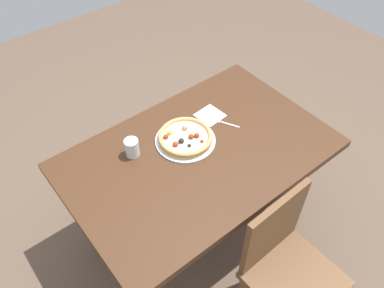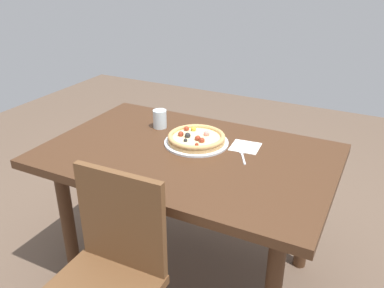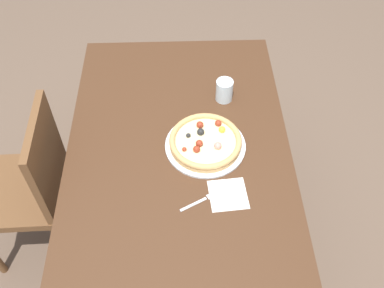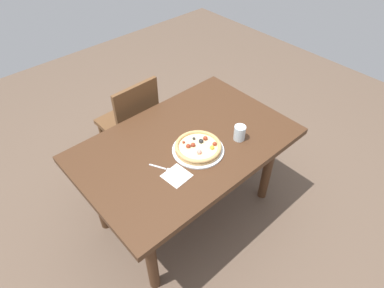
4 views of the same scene
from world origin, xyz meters
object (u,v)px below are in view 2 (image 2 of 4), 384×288
Objects in this scene: dining_table at (188,169)px; napkin at (245,147)px; drinking_glass at (160,119)px; plate at (196,142)px; pizza at (196,138)px; fork at (242,155)px; chair_near at (106,277)px.

napkin is (0.23, 0.18, 0.09)m from dining_table.
dining_table is 0.38m from drinking_glass.
plate is 1.12× the size of pizza.
plate is at bearing 92.77° from dining_table.
fork is (0.25, 0.09, 0.09)m from dining_table.
plate is 2.35× the size of napkin.
drinking_glass reaches higher than fork.
napkin is (0.23, 0.85, 0.24)m from chair_near.
dining_table is 0.16m from pizza.
drinking_glass is at bearing 50.06° from fork.
fork is (0.25, 0.76, 0.24)m from chair_near.
drinking_glass is (-0.53, 0.12, 0.05)m from fork.
fork is at bearing -110.00° from chair_near.
plate is at bearing -163.00° from napkin.
drinking_glass is at bearing 160.46° from pizza.
drinking_glass reaches higher than plate.
drinking_glass is (-0.28, 0.87, 0.28)m from chair_near.
fork is 0.10m from napkin.
pizza reaches higher than napkin.
fork reaches higher than dining_table.
plate reaches higher than dining_table.
plate is 3.26× the size of drinking_glass.
plate is at bearing -5.39° from pizza.
plate is 0.25m from napkin.
chair_near is 2.70× the size of plate.
chair_near is 0.91m from napkin.
drinking_glass is at bearing 177.26° from napkin.
plate is (-0.01, 0.11, 0.10)m from dining_table.
fork is 1.52× the size of drinking_glass.
napkin is at bearing 16.92° from pizza.
plate is at bearing -91.20° from chair_near.
pizza is at bearing -19.54° from drinking_glass.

